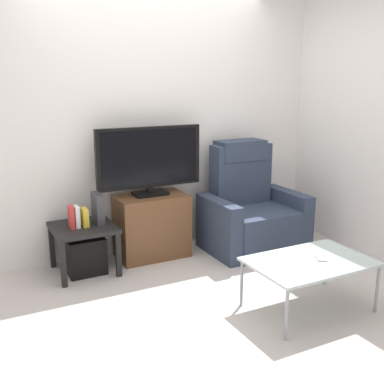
% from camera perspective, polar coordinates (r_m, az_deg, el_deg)
% --- Properties ---
extents(ground_plane, '(6.40, 6.40, 0.00)m').
position_cam_1_polar(ground_plane, '(3.94, 1.27, -11.76)').
color(ground_plane, '#BCB2AD').
extents(wall_back, '(6.40, 0.06, 2.60)m').
position_cam_1_polar(wall_back, '(4.60, -5.43, 8.74)').
color(wall_back, silver).
rests_on(wall_back, ground).
extents(wall_side, '(0.06, 4.48, 2.60)m').
position_cam_1_polar(wall_side, '(4.77, 21.86, 8.00)').
color(wall_side, silver).
rests_on(wall_side, ground).
extents(tv_stand, '(0.67, 0.40, 0.61)m').
position_cam_1_polar(tv_stand, '(4.52, -4.96, -4.17)').
color(tv_stand, brown).
rests_on(tv_stand, ground).
extents(television, '(1.03, 0.20, 0.65)m').
position_cam_1_polar(television, '(4.38, -5.23, 4.02)').
color(television, black).
rests_on(television, tv_stand).
extents(recliner_armchair, '(0.98, 0.78, 1.08)m').
position_cam_1_polar(recliner_armchair, '(4.79, 7.20, -2.41)').
color(recliner_armchair, '#2D384C').
rests_on(recliner_armchair, ground).
extents(side_table, '(0.54, 0.54, 0.43)m').
position_cam_1_polar(side_table, '(4.24, -13.21, -4.92)').
color(side_table, black).
rests_on(side_table, ground).
extents(subwoofer_box, '(0.33, 0.33, 0.33)m').
position_cam_1_polar(subwoofer_box, '(4.31, -13.06, -7.46)').
color(subwoofer_box, black).
rests_on(subwoofer_box, ground).
extents(book_leftmost, '(0.04, 0.11, 0.20)m').
position_cam_1_polar(book_leftmost, '(4.15, -14.60, -3.01)').
color(book_leftmost, red).
rests_on(book_leftmost, side_table).
extents(book_middle, '(0.04, 0.10, 0.19)m').
position_cam_1_polar(book_middle, '(4.16, -13.98, -2.96)').
color(book_middle, white).
rests_on(book_middle, side_table).
extents(book_rightmost, '(0.05, 0.12, 0.16)m').
position_cam_1_polar(book_rightmost, '(4.18, -13.05, -3.05)').
color(book_rightmost, gold).
rests_on(book_rightmost, side_table).
extents(game_console, '(0.07, 0.20, 0.28)m').
position_cam_1_polar(game_console, '(4.22, -11.49, -1.99)').
color(game_console, '#333338').
rests_on(game_console, side_table).
extents(coffee_table, '(0.90, 0.60, 0.39)m').
position_cam_1_polar(coffee_table, '(3.58, 14.28, -8.50)').
color(coffee_table, '#B2C6C1').
rests_on(coffee_table, ground).
extents(cell_phone, '(0.14, 0.16, 0.01)m').
position_cam_1_polar(cell_phone, '(3.64, 15.54, -7.74)').
color(cell_phone, '#B7B7BC').
rests_on(cell_phone, coffee_table).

